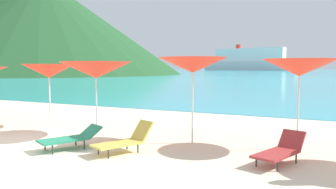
{
  "coord_description": "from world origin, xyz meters",
  "views": [
    {
      "loc": [
        7.59,
        -6.23,
        2.06
      ],
      "look_at": [
        2.77,
        3.39,
        1.2
      ],
      "focal_mm": 36.06,
      "sensor_mm": 36.0,
      "label": 1
    }
  ],
  "objects_px": {
    "lounge_chair_3": "(280,150)",
    "umbrella_5": "(193,65)",
    "umbrella_6": "(299,68)",
    "lounge_chair_1": "(71,138)",
    "lounge_chair_5": "(125,140)",
    "umbrella_4": "(96,70)",
    "cruise_ship": "(249,61)",
    "umbrella_3": "(49,71)"
  },
  "relations": [
    {
      "from": "lounge_chair_3",
      "to": "umbrella_5",
      "type": "bearing_deg",
      "value": 177.12
    },
    {
      "from": "umbrella_6",
      "to": "lounge_chair_3",
      "type": "xyz_separation_m",
      "value": [
        -0.19,
        -1.5,
        -1.77
      ]
    },
    {
      "from": "lounge_chair_1",
      "to": "lounge_chair_5",
      "type": "xyz_separation_m",
      "value": [
        1.44,
        0.31,
        0.02
      ]
    },
    {
      "from": "umbrella_5",
      "to": "lounge_chair_1",
      "type": "xyz_separation_m",
      "value": [
        -2.51,
        -1.98,
        -1.84
      ]
    },
    {
      "from": "lounge_chair_3",
      "to": "lounge_chair_5",
      "type": "xyz_separation_m",
      "value": [
        -3.52,
        -0.71,
        0.02
      ]
    },
    {
      "from": "umbrella_6",
      "to": "lounge_chair_1",
      "type": "distance_m",
      "value": 6.0
    },
    {
      "from": "umbrella_4",
      "to": "umbrella_6",
      "type": "bearing_deg",
      "value": 9.19
    },
    {
      "from": "umbrella_5",
      "to": "lounge_chair_3",
      "type": "relative_size",
      "value": 1.47
    },
    {
      "from": "umbrella_4",
      "to": "lounge_chair_1",
      "type": "bearing_deg",
      "value": -74.42
    },
    {
      "from": "cruise_ship",
      "to": "umbrella_4",
      "type": "bearing_deg",
      "value": -69.48
    },
    {
      "from": "umbrella_5",
      "to": "lounge_chair_5",
      "type": "xyz_separation_m",
      "value": [
        -1.08,
        -1.67,
        -1.82
      ]
    },
    {
      "from": "umbrella_4",
      "to": "lounge_chair_5",
      "type": "xyz_separation_m",
      "value": [
        1.89,
        -1.3,
        -1.68
      ]
    },
    {
      "from": "umbrella_3",
      "to": "lounge_chair_3",
      "type": "bearing_deg",
      "value": -7.09
    },
    {
      "from": "umbrella_3",
      "to": "umbrella_6",
      "type": "bearing_deg",
      "value": 3.92
    },
    {
      "from": "umbrella_5",
      "to": "umbrella_6",
      "type": "distance_m",
      "value": 2.69
    },
    {
      "from": "umbrella_3",
      "to": "lounge_chair_3",
      "type": "xyz_separation_m",
      "value": [
        7.69,
        -0.96,
        -1.65
      ]
    },
    {
      "from": "umbrella_4",
      "to": "lounge_chair_1",
      "type": "height_order",
      "value": "umbrella_4"
    },
    {
      "from": "lounge_chair_3",
      "to": "umbrella_4",
      "type": "bearing_deg",
      "value": -167.58
    },
    {
      "from": "lounge_chair_1",
      "to": "lounge_chair_5",
      "type": "distance_m",
      "value": 1.47
    },
    {
      "from": "umbrella_4",
      "to": "lounge_chair_5",
      "type": "height_order",
      "value": "umbrella_4"
    },
    {
      "from": "umbrella_5",
      "to": "lounge_chair_5",
      "type": "bearing_deg",
      "value": -122.75
    },
    {
      "from": "umbrella_4",
      "to": "umbrella_5",
      "type": "height_order",
      "value": "umbrella_5"
    },
    {
      "from": "umbrella_5",
      "to": "lounge_chair_3",
      "type": "distance_m",
      "value": 3.21
    },
    {
      "from": "umbrella_4",
      "to": "cruise_ship",
      "type": "relative_size",
      "value": 0.03
    },
    {
      "from": "umbrella_5",
      "to": "cruise_ship",
      "type": "xyz_separation_m",
      "value": [
        -54.55,
        239.4,
        4.99
      ]
    },
    {
      "from": "umbrella_6",
      "to": "lounge_chair_1",
      "type": "height_order",
      "value": "umbrella_6"
    },
    {
      "from": "umbrella_4",
      "to": "umbrella_6",
      "type": "xyz_separation_m",
      "value": [
        5.6,
        0.9,
        0.07
      ]
    },
    {
      "from": "umbrella_6",
      "to": "lounge_chair_1",
      "type": "relative_size",
      "value": 1.38
    },
    {
      "from": "umbrella_5",
      "to": "lounge_chair_5",
      "type": "distance_m",
      "value": 2.69
    },
    {
      "from": "umbrella_3",
      "to": "cruise_ship",
      "type": "distance_m",
      "value": 244.48
    },
    {
      "from": "lounge_chair_1",
      "to": "lounge_chair_3",
      "type": "relative_size",
      "value": 1.04
    },
    {
      "from": "cruise_ship",
      "to": "umbrella_6",
      "type": "bearing_deg",
      "value": -68.16
    },
    {
      "from": "umbrella_5",
      "to": "cruise_ship",
      "type": "bearing_deg",
      "value": 102.84
    },
    {
      "from": "lounge_chair_1",
      "to": "lounge_chair_5",
      "type": "relative_size",
      "value": 1.03
    },
    {
      "from": "lounge_chair_3",
      "to": "cruise_ship",
      "type": "bearing_deg",
      "value": 122.0
    },
    {
      "from": "umbrella_4",
      "to": "cruise_ship",
      "type": "height_order",
      "value": "cruise_ship"
    },
    {
      "from": "umbrella_4",
      "to": "lounge_chair_3",
      "type": "relative_size",
      "value": 1.41
    },
    {
      "from": "cruise_ship",
      "to": "lounge_chair_5",
      "type": "bearing_deg",
      "value": -69.12
    },
    {
      "from": "umbrella_6",
      "to": "umbrella_5",
      "type": "bearing_deg",
      "value": -168.59
    },
    {
      "from": "cruise_ship",
      "to": "umbrella_5",
      "type": "bearing_deg",
      "value": -68.79
    },
    {
      "from": "umbrella_3",
      "to": "umbrella_4",
      "type": "height_order",
      "value": "umbrella_4"
    },
    {
      "from": "umbrella_3",
      "to": "lounge_chair_5",
      "type": "distance_m",
      "value": 4.78
    }
  ]
}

